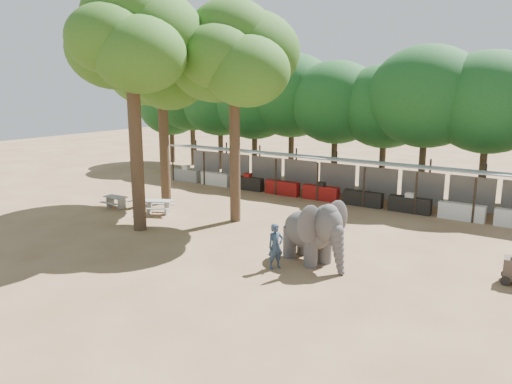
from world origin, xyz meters
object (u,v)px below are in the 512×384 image
Objects in this scene: yard_tree_center at (132,39)px; yard_tree_back at (234,56)px; handler at (276,246)px; picnic_table_far at (158,205)px; elephant at (314,232)px; picnic_table_near at (116,200)px; yard_tree_left at (162,66)px.

yard_tree_center is 1.06× the size of yard_tree_back.
handler is 10.52m from picnic_table_far.
picnic_table_near is (-13.91, 1.71, -0.86)m from elephant.
yard_tree_back reaches higher than yard_tree_left.
yard_tree_back is 7.73× the size of picnic_table_near.
picnic_table_near is at bearing 162.48° from picnic_table_far.
yard_tree_back is at bearing 173.11° from elephant.
yard_tree_center is 10.01m from picnic_table_near.
handler is 0.90× the size of picnic_table_far.
yard_tree_left is 15.02m from elephant.
yard_tree_center reaches higher than elephant.
yard_tree_back is 9.23m from picnic_table_far.
yard_tree_center reaches higher than picnic_table_far.
elephant is 2.41× the size of picnic_table_near.
yard_tree_center reaches higher than handler.
yard_tree_left is 5.92m from yard_tree_center.
yard_tree_left is at bearing -178.34° from elephant.
yard_tree_back is (6.00, -1.00, 0.34)m from yard_tree_left.
yard_tree_left is 8.36m from picnic_table_near.
handler is (-0.95, -1.41, -0.41)m from elephant.
yard_tree_center is 8.19× the size of picnic_table_near.
yard_tree_left is 5.46× the size of picnic_table_far.
elephant is at bearing -4.15° from handler.
yard_tree_center is at bearing -155.71° from elephant.
yard_tree_left reaches higher than picnic_table_far.
handler reaches higher than picnic_table_far.
picnic_table_near is at bearing 106.23° from handler.
yard_tree_back reaches higher than elephant.
yard_tree_back is at bearing 78.18° from handler.
yard_tree_back is 3.21× the size of elephant.
yard_tree_back is 11.09m from picnic_table_near.
handler is (8.60, -0.96, -8.30)m from yard_tree_center.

